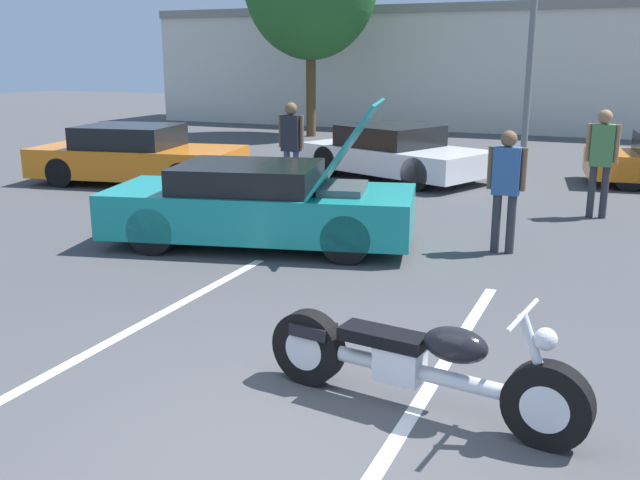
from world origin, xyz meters
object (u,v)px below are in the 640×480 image
object	(u,v)px
show_car_hood_open	(262,204)
parked_car_mid_left_row	(394,153)
spectator_by_show_car	(602,154)
spectator_midground	(506,181)
parked_car_left_row	(136,156)
motorcycle	(417,364)
spectator_near_motorcycle	(291,140)

from	to	relation	value
show_car_hood_open	parked_car_mid_left_row	world-z (taller)	show_car_hood_open
show_car_hood_open	spectator_by_show_car	xyz separation A→B (m)	(4.31, 3.79, 0.49)
spectator_midground	parked_car_left_row	bearing A→B (deg)	162.58
spectator_by_show_car	motorcycle	bearing A→B (deg)	-96.67
parked_car_mid_left_row	spectator_midground	distance (m)	6.26
show_car_hood_open	parked_car_mid_left_row	bearing A→B (deg)	76.59
parked_car_left_row	spectator_by_show_car	distance (m)	9.17
spectator_by_show_car	spectator_midground	bearing A→B (deg)	-110.57
spectator_near_motorcycle	spectator_by_show_car	xyz separation A→B (m)	(5.52, 0.30, 0.00)
motorcycle	show_car_hood_open	distance (m)	5.21
parked_car_mid_left_row	spectator_near_motorcycle	size ratio (longest dim) A/B	2.53
spectator_near_motorcycle	spectator_midground	world-z (taller)	spectator_near_motorcycle
show_car_hood_open	spectator_near_motorcycle	distance (m)	3.72
show_car_hood_open	parked_car_mid_left_row	size ratio (longest dim) A/B	1.01
motorcycle	parked_car_left_row	bearing A→B (deg)	145.87
show_car_hood_open	parked_car_mid_left_row	xyz separation A→B (m)	(-0.03, 6.25, -0.03)
show_car_hood_open	spectator_near_motorcycle	xyz separation A→B (m)	(-1.21, 3.49, 0.48)
motorcycle	parked_car_mid_left_row	distance (m)	10.75
motorcycle	spectator_by_show_car	bearing A→B (deg)	91.10
show_car_hood_open	spectator_near_motorcycle	size ratio (longest dim) A/B	2.57
parked_car_mid_left_row	spectator_by_show_car	size ratio (longest dim) A/B	2.53
parked_car_mid_left_row	spectator_near_motorcycle	world-z (taller)	spectator_near_motorcycle
motorcycle	show_car_hood_open	world-z (taller)	show_car_hood_open
motorcycle	parked_car_left_row	distance (m)	11.09
show_car_hood_open	spectator_near_motorcycle	bearing A→B (deg)	95.43
spectator_midground	parked_car_mid_left_row	bearing A→B (deg)	121.58
spectator_midground	spectator_by_show_car	bearing A→B (deg)	69.43
spectator_by_show_car	spectator_midground	size ratio (longest dim) A/B	1.07
parked_car_left_row	show_car_hood_open	bearing A→B (deg)	-45.91
motorcycle	spectator_midground	distance (m)	4.91
parked_car_mid_left_row	spectator_by_show_car	distance (m)	5.02
parked_car_left_row	spectator_by_show_car	bearing A→B (deg)	-8.32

